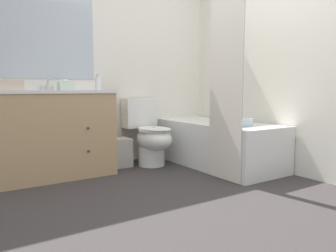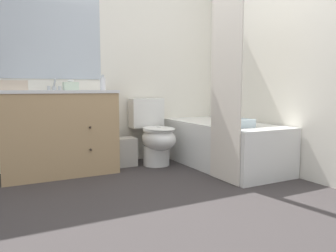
{
  "view_description": "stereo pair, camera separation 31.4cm",
  "coord_description": "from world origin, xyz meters",
  "views": [
    {
      "loc": [
        -1.56,
        -1.83,
        0.87
      ],
      "look_at": [
        0.16,
        0.77,
        0.51
      ],
      "focal_mm": 35.0,
      "sensor_mm": 36.0,
      "label": 1
    },
    {
      "loc": [
        -1.29,
        -1.99,
        0.87
      ],
      "look_at": [
        0.16,
        0.77,
        0.51
      ],
      "focal_mm": 35.0,
      "sensor_mm": 36.0,
      "label": 2
    }
  ],
  "objects": [
    {
      "name": "wastebasket",
      "position": [
        -0.04,
        1.48,
        0.16
      ],
      "size": [
        0.27,
        0.23,
        0.32
      ],
      "color": "#B7B2A8",
      "rests_on": "ground_plane"
    },
    {
      "name": "vanity_cabinet",
      "position": [
        -0.74,
        1.45,
        0.44
      ],
      "size": [
        1.12,
        0.57,
        0.86
      ],
      "color": "tan",
      "rests_on": "ground_plane"
    },
    {
      "name": "ground_plane",
      "position": [
        0.0,
        0.0,
        0.0
      ],
      "size": [
        14.0,
        14.0,
        0.0
      ],
      "primitive_type": "plane",
      "color": "#383333"
    },
    {
      "name": "bath_towel_folded",
      "position": [
        0.8,
        0.51,
        0.53
      ],
      "size": [
        0.27,
        0.21,
        0.08
      ],
      "color": "silver",
      "rests_on": "bathtub"
    },
    {
      "name": "bathtub",
      "position": [
        0.94,
        0.94,
        0.25
      ],
      "size": [
        0.7,
        1.55,
        0.5
      ],
      "color": "white",
      "rests_on": "ground_plane"
    },
    {
      "name": "wall_right",
      "position": [
        1.32,
        0.86,
        1.25
      ],
      "size": [
        0.05,
        2.72,
        2.5
      ],
      "color": "white",
      "rests_on": "ground_plane"
    },
    {
      "name": "sink_faucet",
      "position": [
        -0.74,
        1.64,
        0.89
      ],
      "size": [
        0.14,
        0.12,
        0.12
      ],
      "color": "silver",
      "rests_on": "vanity_cabinet"
    },
    {
      "name": "soap_dispenser",
      "position": [
        -0.27,
        1.45,
        0.93
      ],
      "size": [
        0.06,
        0.06,
        0.16
      ],
      "color": "silver",
      "rests_on": "vanity_cabinet"
    },
    {
      "name": "wall_back",
      "position": [
        -0.01,
        1.74,
        1.25
      ],
      "size": [
        8.0,
        0.06,
        2.5
      ],
      "color": "white",
      "rests_on": "ground_plane"
    },
    {
      "name": "toilet",
      "position": [
        0.3,
        1.37,
        0.35
      ],
      "size": [
        0.4,
        0.68,
        0.75
      ],
      "color": "white",
      "rests_on": "ground_plane"
    },
    {
      "name": "hand_towel_folded",
      "position": [
        -1.14,
        1.3,
        0.9
      ],
      "size": [
        0.23,
        0.14,
        0.09
      ],
      "color": "beige",
      "rests_on": "vanity_cabinet"
    },
    {
      "name": "shower_curtain",
      "position": [
        0.58,
        0.43,
        0.93
      ],
      "size": [
        0.01,
        0.43,
        1.86
      ],
      "color": "silver",
      "rests_on": "ground_plane"
    },
    {
      "name": "tissue_box",
      "position": [
        -0.61,
        1.44,
        0.9
      ],
      "size": [
        0.14,
        0.11,
        0.11
      ],
      "color": "silver",
      "rests_on": "vanity_cabinet"
    }
  ]
}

